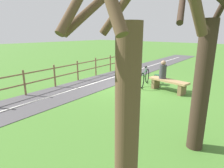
# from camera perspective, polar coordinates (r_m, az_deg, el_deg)

# --- Properties ---
(ground_plane) EXTENTS (80.00, 80.00, 0.00)m
(ground_plane) POSITION_cam_1_polar(r_m,az_deg,el_deg) (9.30, 4.74, -0.35)
(ground_plane) COLOR #477A2D
(paved_path) EXTENTS (4.47, 36.06, 0.02)m
(paved_path) POSITION_cam_1_polar(r_m,az_deg,el_deg) (7.70, -21.47, -4.66)
(paved_path) COLOR #4C494C
(paved_path) RESTS_ON ground_plane
(path_centre_line) EXTENTS (2.15, 31.94, 0.00)m
(path_centre_line) POSITION_cam_1_polar(r_m,az_deg,el_deg) (7.70, -21.48, -4.59)
(path_centre_line) COLOR silver
(path_centre_line) RESTS_ON paved_path
(bench) EXTENTS (1.79, 0.72, 0.52)m
(bench) POSITION_cam_1_polar(r_m,az_deg,el_deg) (8.58, 16.38, 0.18)
(bench) COLOR #A88456
(bench) RESTS_ON ground_plane
(person_seated) EXTENTS (0.34, 0.34, 0.79)m
(person_seated) POSITION_cam_1_polar(r_m,az_deg,el_deg) (8.63, 14.89, 3.90)
(person_seated) COLOR #38383D
(person_seated) RESTS_ON bench
(bicycle) EXTENTS (0.58, 1.69, 0.90)m
(bicycle) POSITION_cam_1_polar(r_m,az_deg,el_deg) (9.31, 9.73, 1.90)
(bicycle) COLOR black
(bicycle) RESTS_ON ground_plane
(backpack) EXTENTS (0.34, 0.39, 0.47)m
(backpack) POSITION_cam_1_polar(r_m,az_deg,el_deg) (9.64, 13.04, 1.27)
(backpack) COLOR #1E4C2D
(backpack) RESTS_ON ground_plane
(fence_roadside) EXTENTS (1.59, 13.52, 1.05)m
(fence_roadside) POSITION_cam_1_polar(r_m,az_deg,el_deg) (8.77, -20.52, 1.93)
(fence_roadside) COLOR brown
(fence_roadside) RESTS_ON ground_plane
(tree_by_path) EXTENTS (1.38, 1.19, 3.77)m
(tree_by_path) POSITION_cam_1_polar(r_m,az_deg,el_deg) (4.25, 25.58, 3.12)
(tree_by_path) COLOR #38281E
(tree_by_path) RESTS_ON ground_plane
(tree_mid_field) EXTENTS (0.99, 0.97, 3.68)m
(tree_mid_field) POSITION_cam_1_polar(r_m,az_deg,el_deg) (1.75, 3.72, -13.25)
(tree_mid_field) COLOR brown
(tree_mid_field) RESTS_ON ground_plane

